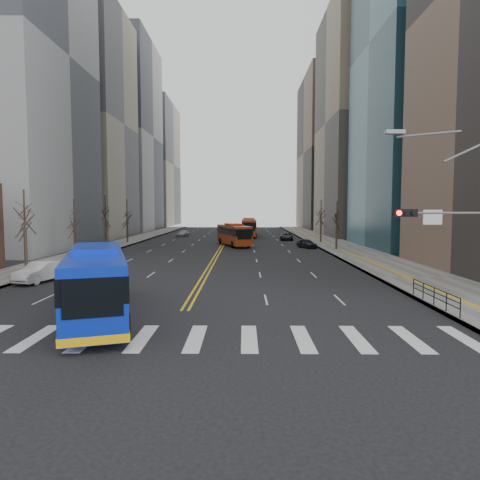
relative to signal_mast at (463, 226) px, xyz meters
name	(u,v)px	position (x,y,z in m)	size (l,w,h in m)	color
ground	(169,338)	(-13.77, -2.00, -4.86)	(220.00, 220.00, 0.00)	black
sidewalk_right	(339,246)	(3.73, 43.00, -4.78)	(7.00, 130.00, 0.15)	slate
sidewalk_left	(111,246)	(-30.27, 43.00, -4.78)	(5.00, 130.00, 0.15)	slate
crosswalk	(169,338)	(-13.77, -2.00, -4.85)	(26.70, 4.00, 0.01)	silver
centerline	(225,241)	(-13.77, 53.00, -4.85)	(0.55, 100.00, 0.01)	gold
office_towers	(228,117)	(-13.64, 66.51, 19.07)	(83.00, 134.00, 58.00)	gray
signal_mast	(463,226)	(0.00, 0.00, 0.00)	(5.37, 0.37, 9.39)	slate
pedestrian_railing	(434,293)	(0.53, 4.00, -4.03)	(0.06, 6.06, 1.02)	black
street_trees	(159,215)	(-20.94, 32.55, 0.02)	(35.20, 47.20, 7.60)	#2F251D
blue_bus	(96,279)	(-18.31, 2.00, -2.89)	(6.62, 13.16, 3.75)	#0D2BCB
red_bus_near	(234,233)	(-11.99, 44.14, -2.95)	(5.63, 10.97, 3.41)	#A53411
red_bus_far	(249,226)	(-9.51, 64.77, -2.76)	(3.03, 11.99, 3.78)	#A53411
car_white	(41,272)	(-26.27, 12.39, -4.07)	(1.66, 4.77, 1.57)	silver
car_dark_mid	(307,244)	(-1.40, 40.78, -4.20)	(1.54, 3.83, 1.30)	black
car_silver	(183,234)	(-22.76, 65.39, -4.27)	(1.64, 4.04, 1.17)	#ADAEB2
car_dark_far	(286,236)	(-2.84, 55.88, -4.20)	(2.18, 4.73, 1.32)	black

